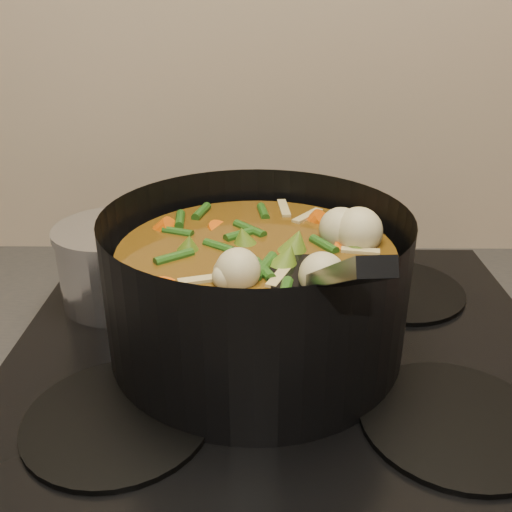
{
  "coord_description": "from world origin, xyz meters",
  "views": [
    {
      "loc": [
        -0.02,
        1.38,
        1.3
      ],
      "look_at": [
        -0.03,
        1.93,
        1.04
      ],
      "focal_mm": 40.0,
      "sensor_mm": 36.0,
      "label": 1
    }
  ],
  "objects": [
    {
      "name": "stovetop",
      "position": [
        0.0,
        1.93,
        0.92
      ],
      "size": [
        0.62,
        0.54,
        0.03
      ],
      "color": "black",
      "rests_on": "counter"
    },
    {
      "name": "stockpot",
      "position": [
        -0.03,
        1.93,
        1.01
      ],
      "size": [
        0.36,
        0.46,
        0.24
      ],
      "rotation": [
        0.0,
        0.0,
        -0.12
      ],
      "color": "black",
      "rests_on": "stovetop"
    },
    {
      "name": "saucepan",
      "position": [
        -0.21,
        2.04,
        0.98
      ],
      "size": [
        0.15,
        0.15,
        0.13
      ],
      "rotation": [
        0.0,
        0.0,
        0.0
      ],
      "color": "silver",
      "rests_on": "stovetop"
    }
  ]
}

